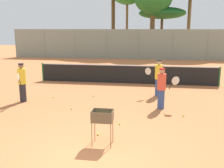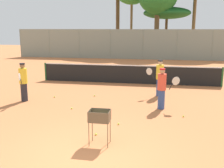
{
  "view_description": "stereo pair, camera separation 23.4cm",
  "coord_description": "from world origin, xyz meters",
  "px_view_note": "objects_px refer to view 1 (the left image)",
  "views": [
    {
      "loc": [
        1.45,
        -5.71,
        3.11
      ],
      "look_at": [
        -0.08,
        4.03,
        1.0
      ],
      "focal_mm": 42.0,
      "sensor_mm": 36.0,
      "label": 1
    },
    {
      "loc": [
        1.68,
        -5.67,
        3.11
      ],
      "look_at": [
        -0.08,
        4.03,
        1.0
      ],
      "focal_mm": 42.0,
      "sensor_mm": 36.0,
      "label": 2
    }
  ],
  "objects_px": {
    "player_red_cap": "(22,82)",
    "ball_cart": "(102,119)",
    "player_yellow_shirt": "(162,88)",
    "tennis_net": "(127,74)",
    "player_white_outfit": "(158,77)"
  },
  "relations": [
    {
      "from": "tennis_net",
      "to": "player_red_cap",
      "type": "bearing_deg",
      "value": -131.72
    },
    {
      "from": "tennis_net",
      "to": "ball_cart",
      "type": "bearing_deg",
      "value": -88.81
    },
    {
      "from": "player_white_outfit",
      "to": "tennis_net",
      "type": "bearing_deg",
      "value": -80.0
    },
    {
      "from": "player_red_cap",
      "to": "player_yellow_shirt",
      "type": "bearing_deg",
      "value": 75.36
    },
    {
      "from": "tennis_net",
      "to": "player_yellow_shirt",
      "type": "bearing_deg",
      "value": -68.23
    },
    {
      "from": "player_white_outfit",
      "to": "player_red_cap",
      "type": "height_order",
      "value": "player_white_outfit"
    },
    {
      "from": "player_yellow_shirt",
      "to": "ball_cart",
      "type": "xyz_separation_m",
      "value": [
        -1.66,
        -3.58,
        -0.1
      ]
    },
    {
      "from": "ball_cart",
      "to": "tennis_net",
      "type": "bearing_deg",
      "value": 91.19
    },
    {
      "from": "tennis_net",
      "to": "ball_cart",
      "type": "relative_size",
      "value": 10.55
    },
    {
      "from": "tennis_net",
      "to": "player_white_outfit",
      "type": "distance_m",
      "value": 3.11
    },
    {
      "from": "tennis_net",
      "to": "player_yellow_shirt",
      "type": "xyz_separation_m",
      "value": [
        1.83,
        -4.58,
        0.28
      ]
    },
    {
      "from": "ball_cart",
      "to": "player_red_cap",
      "type": "bearing_deg",
      "value": 138.97
    },
    {
      "from": "player_red_cap",
      "to": "ball_cart",
      "type": "xyz_separation_m",
      "value": [
        4.19,
        -3.65,
        -0.13
      ]
    },
    {
      "from": "ball_cart",
      "to": "player_yellow_shirt",
      "type": "bearing_deg",
      "value": 65.13
    },
    {
      "from": "player_red_cap",
      "to": "player_yellow_shirt",
      "type": "relative_size",
      "value": 1.03
    }
  ]
}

